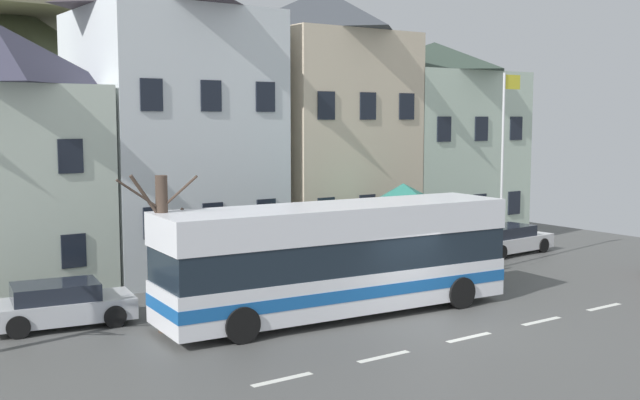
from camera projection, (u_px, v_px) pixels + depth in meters
name	position (u px, v px, depth m)	size (l,w,h in m)	color
ground_plane	(437.00, 328.00, 22.13)	(40.00, 60.00, 0.07)	#4F504E
townhouse_02	(172.00, 127.00, 30.18)	(6.68, 6.75, 11.24)	silver
townhouse_03	(324.00, 123.00, 33.95)	(6.20, 6.26, 11.50)	beige
townhouse_04	(433.00, 142.00, 37.81)	(6.97, 6.36, 9.60)	silver
hilltop_castle	(15.00, 100.00, 45.82)	(40.04, 40.04, 22.39)	#606A4C
transit_bus	(338.00, 260.00, 23.35)	(11.29, 3.41, 3.37)	white
bus_shelter	(403.00, 199.00, 28.93)	(3.60, 3.60, 3.54)	#473D33
parked_car_00	(506.00, 240.00, 34.07)	(4.60, 2.10, 1.25)	silver
parked_car_01	(61.00, 304.00, 22.23)	(4.15, 2.36, 1.27)	silver
parked_car_02	(435.00, 252.00, 30.72)	(4.64, 2.06, 1.30)	#2F5737
pedestrian_00	(425.00, 258.00, 28.05)	(0.35, 0.35, 1.53)	#38332D
pedestrian_01	(484.00, 260.00, 27.86)	(0.34, 0.34, 1.56)	#2D2D38
public_bench	(331.00, 261.00, 29.77)	(1.45, 0.48, 0.87)	#33473D
flagpole	(504.00, 157.00, 30.55)	(0.95, 0.10, 7.72)	silver
bare_tree_02	(162.00, 251.00, 21.40)	(2.13, 1.15, 4.46)	#47382D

